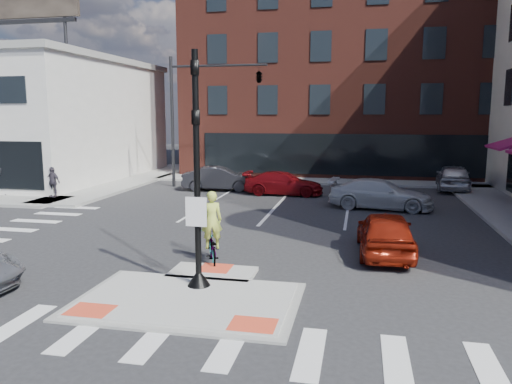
% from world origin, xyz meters
% --- Properties ---
extents(ground, '(120.00, 120.00, 0.00)m').
position_xyz_m(ground, '(0.00, 0.00, 0.00)').
color(ground, '#28282B').
rests_on(ground, ground).
extents(refuge_island, '(5.40, 4.65, 0.13)m').
position_xyz_m(refuge_island, '(0.00, -0.26, 0.05)').
color(refuge_island, gray).
rests_on(refuge_island, ground).
extents(sidewalk_nw, '(23.50, 20.50, 0.15)m').
position_xyz_m(sidewalk_nw, '(-16.76, 15.29, 0.08)').
color(sidewalk_nw, gray).
rests_on(sidewalk_nw, ground).
extents(sidewalk_n, '(26.00, 3.00, 0.15)m').
position_xyz_m(sidewalk_n, '(3.00, 22.00, 0.07)').
color(sidewalk_n, gray).
rests_on(sidewalk_n, ground).
extents(building_n, '(24.40, 18.40, 15.50)m').
position_xyz_m(building_n, '(3.00, 31.99, 7.80)').
color(building_n, '#58231B').
rests_on(building_n, ground).
extents(building_far_left, '(10.00, 12.00, 10.00)m').
position_xyz_m(building_far_left, '(-4.00, 52.00, 5.00)').
color(building_far_left, slate).
rests_on(building_far_left, ground).
extents(building_far_right, '(12.00, 12.00, 12.00)m').
position_xyz_m(building_far_right, '(9.00, 54.00, 6.00)').
color(building_far_right, brown).
rests_on(building_far_right, ground).
extents(signal_pole, '(0.60, 0.60, 5.98)m').
position_xyz_m(signal_pole, '(0.00, 0.40, 2.36)').
color(signal_pole, black).
rests_on(signal_pole, refuge_island).
extents(mast_arm_signal, '(6.10, 2.24, 8.00)m').
position_xyz_m(mast_arm_signal, '(-3.47, 18.00, 6.21)').
color(mast_arm_signal, black).
rests_on(mast_arm_signal, ground).
extents(red_sedan, '(1.88, 4.32, 1.45)m').
position_xyz_m(red_sedan, '(4.90, 4.80, 0.72)').
color(red_sedan, maroon).
rests_on(red_sedan, ground).
extents(white_pickup, '(5.12, 2.58, 1.43)m').
position_xyz_m(white_pickup, '(5.02, 13.00, 0.71)').
color(white_pickup, silver).
rests_on(white_pickup, ground).
extents(bg_car_dark, '(4.54, 2.12, 1.44)m').
position_xyz_m(bg_car_dark, '(-4.21, 17.01, 0.72)').
color(bg_car_dark, '#27272C').
rests_on(bg_car_dark, ground).
extents(bg_car_silver, '(2.34, 4.81, 1.58)m').
position_xyz_m(bg_car_silver, '(9.50, 19.95, 0.79)').
color(bg_car_silver, '#BABCC2').
rests_on(bg_car_silver, ground).
extents(bg_car_red, '(4.48, 1.84, 1.30)m').
position_xyz_m(bg_car_red, '(-0.21, 16.22, 0.65)').
color(bg_car_red, maroon).
rests_on(bg_car_red, ground).
extents(cyclist, '(1.23, 1.89, 2.24)m').
position_xyz_m(cyclist, '(-0.37, 2.80, 0.76)').
color(cyclist, '#3F3F44').
rests_on(cyclist, ground).
extents(pedestrian_a, '(0.76, 0.60, 1.53)m').
position_xyz_m(pedestrian_a, '(-15.09, 12.00, 0.92)').
color(pedestrian_a, black).
rests_on(pedestrian_a, sidewalk_nw).
extents(pedestrian_b, '(1.01, 0.58, 1.62)m').
position_xyz_m(pedestrian_b, '(-12.00, 12.00, 0.96)').
color(pedestrian_b, '#37323D').
rests_on(pedestrian_b, sidewalk_nw).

